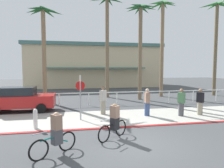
# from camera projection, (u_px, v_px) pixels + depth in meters

# --- Properties ---
(ground_plane) EXTENTS (80.00, 80.00, 0.00)m
(ground_plane) POSITION_uv_depth(u_px,v_px,m) (101.00, 102.00, 17.67)
(ground_plane) COLOR #424447
(sidewalk_strip) EXTENTS (44.00, 4.00, 0.02)m
(sidewalk_strip) POSITION_uv_depth(u_px,v_px,m) (113.00, 118.00, 11.99)
(sidewalk_strip) COLOR #ADAAA0
(sidewalk_strip) RESTS_ON ground
(curb_paint) EXTENTS (44.00, 0.24, 0.03)m
(curb_paint) POSITION_uv_depth(u_px,v_px,m) (121.00, 127.00, 10.03)
(curb_paint) COLOR maroon
(curb_paint) RESTS_ON ground
(building_backdrop) EXTENTS (21.09, 10.66, 6.76)m
(building_backdrop) POSITION_uv_depth(u_px,v_px,m) (93.00, 66.00, 33.86)
(building_backdrop) COLOR beige
(building_backdrop) RESTS_ON ground
(rail_fence) EXTENTS (25.41, 0.08, 1.04)m
(rail_fence) POSITION_uv_depth(u_px,v_px,m) (103.00, 95.00, 16.13)
(rail_fence) COLOR white
(rail_fence) RESTS_ON ground
(stop_sign_bike_lane) EXTENTS (0.52, 0.56, 2.56)m
(stop_sign_bike_lane) POSITION_uv_depth(u_px,v_px,m) (80.00, 91.00, 11.33)
(stop_sign_bike_lane) COLOR gray
(stop_sign_bike_lane) RESTS_ON ground
(bollard_1) EXTENTS (0.20, 0.20, 1.00)m
(bollard_1) POSITION_uv_depth(u_px,v_px,m) (35.00, 118.00, 9.76)
(bollard_1) COLOR white
(bollard_1) RESTS_ON ground
(palm_tree_1) EXTENTS (3.19, 3.10, 8.21)m
(palm_tree_1) POSITION_uv_depth(u_px,v_px,m) (43.00, 31.00, 17.11)
(palm_tree_1) COLOR #846B4C
(palm_tree_1) RESTS_ON ground
(palm_tree_2) EXTENTS (3.46, 3.06, 10.08)m
(palm_tree_2) POSITION_uv_depth(u_px,v_px,m) (107.00, 27.00, 19.93)
(palm_tree_2) COLOR #756047
(palm_tree_2) RESTS_ON ground
(palm_tree_3) EXTENTS (3.07, 3.66, 8.84)m
(palm_tree_3) POSITION_uv_depth(u_px,v_px,m) (140.00, 29.00, 18.56)
(palm_tree_3) COLOR #756047
(palm_tree_3) RESTS_ON ground
(palm_tree_4) EXTENTS (3.15, 2.78, 9.83)m
(palm_tree_4) POSITION_uv_depth(u_px,v_px,m) (162.00, 28.00, 20.51)
(palm_tree_4) COLOR #846B4C
(palm_tree_4) RESTS_ON ground
(palm_tree_5) EXTENTS (3.71, 3.19, 10.01)m
(palm_tree_5) POSITION_uv_depth(u_px,v_px,m) (216.00, 29.00, 21.39)
(palm_tree_5) COLOR brown
(palm_tree_5) RESTS_ON ground
(car_red_1) EXTENTS (4.40, 2.02, 1.69)m
(car_red_1) POSITION_uv_depth(u_px,v_px,m) (21.00, 99.00, 13.66)
(car_red_1) COLOR red
(car_red_1) RESTS_ON ground
(cyclist_black_0) EXTENTS (1.45, 1.20, 1.50)m
(cyclist_black_0) POSITION_uv_depth(u_px,v_px,m) (114.00, 122.00, 8.46)
(cyclist_black_0) COLOR black
(cyclist_black_0) RESTS_ON ground
(cyclist_teal_1) EXTENTS (1.49, 1.15, 1.50)m
(cyclist_teal_1) POSITION_uv_depth(u_px,v_px,m) (56.00, 135.00, 6.85)
(cyclist_teal_1) COLOR black
(cyclist_teal_1) RESTS_ON ground
(pedestrian_0) EXTENTS (0.35, 0.42, 1.72)m
(pedestrian_0) POSITION_uv_depth(u_px,v_px,m) (147.00, 103.00, 12.39)
(pedestrian_0) COLOR #384C7A
(pedestrian_0) RESTS_ON ground
(pedestrian_1) EXTENTS (0.45, 0.48, 1.72)m
(pedestrian_1) POSITION_uv_depth(u_px,v_px,m) (181.00, 103.00, 12.34)
(pedestrian_1) COLOR #4C4C51
(pedestrian_1) RESTS_ON ground
(pedestrian_2) EXTENTS (0.47, 0.46, 1.84)m
(pedestrian_2) POSITION_uv_depth(u_px,v_px,m) (103.00, 101.00, 12.81)
(pedestrian_2) COLOR gray
(pedestrian_2) RESTS_ON ground
(pedestrian_3) EXTENTS (0.45, 0.48, 1.68)m
(pedestrian_3) POSITION_uv_depth(u_px,v_px,m) (200.00, 103.00, 12.63)
(pedestrian_3) COLOR gray
(pedestrian_3) RESTS_ON ground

